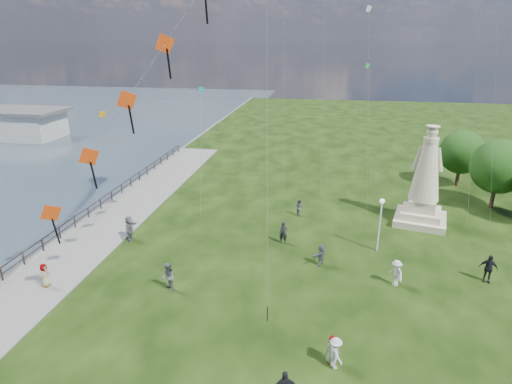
% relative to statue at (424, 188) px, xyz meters
% --- Properties ---
extents(waterfront, '(200.00, 200.00, 1.51)m').
position_rel_statue_xyz_m(waterfront, '(-26.15, -9.01, -3.09)').
color(waterfront, '#364451').
rests_on(waterfront, ground).
extents(statue, '(4.73, 4.73, 8.01)m').
position_rel_statue_xyz_m(statue, '(0.00, 0.00, 0.00)').
color(statue, '#C4B994').
rests_on(statue, ground).
extents(lamppost, '(0.37, 0.37, 3.97)m').
position_rel_statue_xyz_m(lamppost, '(-3.89, -5.69, -0.16)').
color(lamppost, silver).
rests_on(lamppost, ground).
extents(tree_row, '(7.83, 13.00, 6.18)m').
position_rel_statue_xyz_m(tree_row, '(6.86, 5.70, 0.53)').
color(tree_row, '#382314').
rests_on(tree_row, ground).
extents(person_1, '(0.93, 1.04, 1.82)m').
position_rel_statue_xyz_m(person_1, '(-16.68, -13.13, -2.12)').
color(person_1, '#595960').
rests_on(person_1, ground).
extents(person_2, '(1.00, 1.16, 1.60)m').
position_rel_statue_xyz_m(person_2, '(-6.86, -17.82, -2.23)').
color(person_2, silver).
rests_on(person_2, ground).
extents(person_4, '(0.83, 0.74, 1.45)m').
position_rel_statue_xyz_m(person_4, '(-6.98, -17.53, -2.30)').
color(person_4, '#595960').
rests_on(person_4, ground).
extents(person_5, '(0.93, 1.85, 1.92)m').
position_rel_statue_xyz_m(person_5, '(-21.97, -7.12, -2.07)').
color(person_5, '#595960').
rests_on(person_5, ground).
extents(person_6, '(0.64, 0.43, 1.70)m').
position_rel_statue_xyz_m(person_6, '(-10.62, -5.72, -2.18)').
color(person_6, black).
rests_on(person_6, ground).
extents(person_7, '(0.80, 0.83, 1.47)m').
position_rel_statue_xyz_m(person_7, '(-9.89, -0.25, -2.29)').
color(person_7, '#595960').
rests_on(person_7, ground).
extents(person_8, '(1.04, 1.24, 1.70)m').
position_rel_statue_xyz_m(person_8, '(-3.22, -10.16, -2.18)').
color(person_8, silver).
rests_on(person_8, ground).
extents(person_9, '(1.19, 0.82, 1.84)m').
position_rel_statue_xyz_m(person_9, '(2.44, -8.72, -2.11)').
color(person_9, black).
rests_on(person_9, ground).
extents(person_10, '(0.46, 0.74, 1.49)m').
position_rel_statue_xyz_m(person_10, '(-24.16, -14.07, -2.28)').
color(person_10, '#595960').
rests_on(person_10, ground).
extents(person_11, '(1.31, 1.50, 1.52)m').
position_rel_statue_xyz_m(person_11, '(-7.81, -8.44, -2.27)').
color(person_11, '#595960').
rests_on(person_11, ground).
extents(red_kite_train, '(12.16, 9.35, 19.83)m').
position_rel_statue_xyz_m(red_kite_train, '(-17.08, -13.39, 9.28)').
color(red_kite_train, black).
rests_on(red_kite_train, ground).
extents(small_kites, '(32.20, 19.16, 28.72)m').
position_rel_statue_xyz_m(small_kites, '(-7.88, 5.64, 11.07)').
color(small_kites, '#1BA5A6').
rests_on(small_kites, ground).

